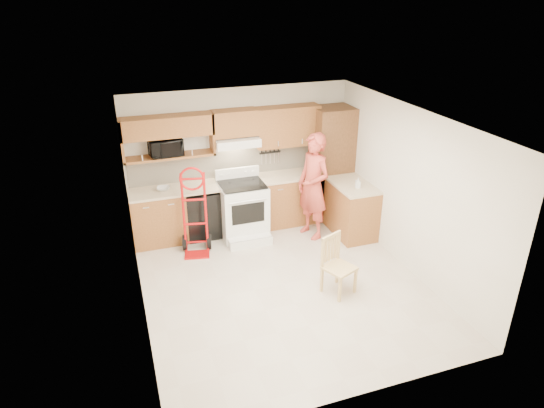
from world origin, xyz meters
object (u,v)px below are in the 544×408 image
range (244,206)px  hand_truck (195,216)px  person (313,186)px  dining_chair (339,266)px  microwave (166,147)px

range → hand_truck: bearing=-162.1°
range → person: person is taller
hand_truck → dining_chair: size_ratio=1.55×
range → person: (1.14, -0.34, 0.35)m
person → dining_chair: bearing=-28.3°
microwave → dining_chair: (1.99, -2.52, -1.20)m
microwave → dining_chair: size_ratio=0.60×
person → dining_chair: (-0.33, -1.73, -0.49)m
microwave → person: 2.55m
microwave → range: microwave is taller
hand_truck → person: bearing=10.7°
person → dining_chair: person is taller
range → hand_truck: size_ratio=0.85×
hand_truck → range: bearing=30.1°
range → microwave: bearing=159.4°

